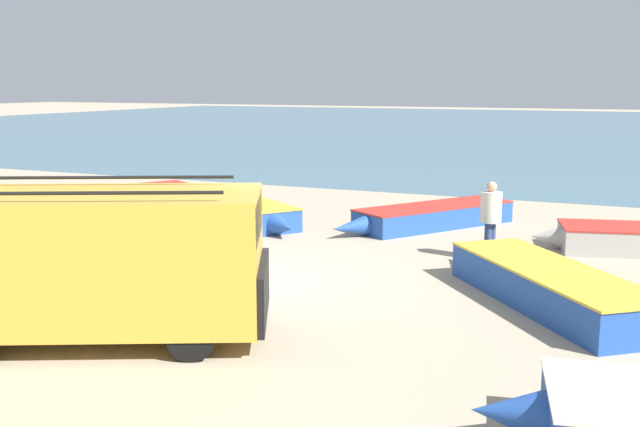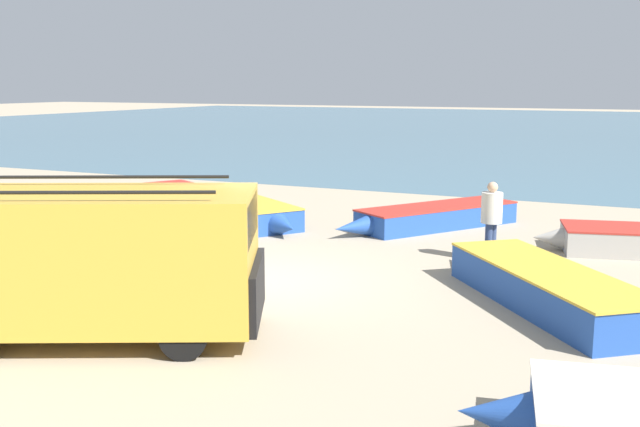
{
  "view_description": "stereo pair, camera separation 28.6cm",
  "coord_description": "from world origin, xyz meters",
  "px_view_note": "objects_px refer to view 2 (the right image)",
  "views": [
    {
      "loc": [
        6.58,
        -11.84,
        3.67
      ],
      "look_at": [
        0.41,
        2.07,
        1.0
      ],
      "focal_mm": 42.0,
      "sensor_mm": 36.0,
      "label": 1
    },
    {
      "loc": [
        6.84,
        -11.72,
        3.67
      ],
      "look_at": [
        0.41,
        2.07,
        1.0
      ],
      "focal_mm": 42.0,
      "sensor_mm": 36.0,
      "label": 2
    }
  ],
  "objects_px": {
    "parked_van": "(94,258)",
    "fishing_rowboat_2": "(250,213)",
    "fishing_rowboat_6": "(541,285)",
    "fisherman_1": "(492,214)",
    "fishing_rowboat_3": "(432,217)",
    "fisherman_2": "(11,235)",
    "fishing_rowboat_5": "(630,240)",
    "fishing_rowboat_0": "(150,194)"
  },
  "relations": [
    {
      "from": "fishing_rowboat_6",
      "to": "fisherman_1",
      "type": "bearing_deg",
      "value": -11.2
    },
    {
      "from": "fishing_rowboat_6",
      "to": "fishing_rowboat_0",
      "type": "bearing_deg",
      "value": 25.39
    },
    {
      "from": "fishing_rowboat_0",
      "to": "fishing_rowboat_2",
      "type": "height_order",
      "value": "fishing_rowboat_2"
    },
    {
      "from": "parked_van",
      "to": "fisherman_2",
      "type": "height_order",
      "value": "parked_van"
    },
    {
      "from": "fishing_rowboat_0",
      "to": "fisherman_2",
      "type": "distance_m",
      "value": 10.01
    },
    {
      "from": "fishing_rowboat_2",
      "to": "fishing_rowboat_6",
      "type": "bearing_deg",
      "value": 7.72
    },
    {
      "from": "fishing_rowboat_0",
      "to": "fishing_rowboat_3",
      "type": "bearing_deg",
      "value": -63.67
    },
    {
      "from": "fishing_rowboat_2",
      "to": "fisherman_2",
      "type": "distance_m",
      "value": 7.22
    },
    {
      "from": "fisherman_1",
      "to": "fishing_rowboat_2",
      "type": "bearing_deg",
      "value": -174.4
    },
    {
      "from": "fishing_rowboat_3",
      "to": "fishing_rowboat_0",
      "type": "bearing_deg",
      "value": -59.26
    },
    {
      "from": "parked_van",
      "to": "fishing_rowboat_3",
      "type": "relative_size",
      "value": 1.03
    },
    {
      "from": "fishing_rowboat_3",
      "to": "fishing_rowboat_5",
      "type": "xyz_separation_m",
      "value": [
        4.76,
        -0.99,
        0.01
      ]
    },
    {
      "from": "parked_van",
      "to": "fishing_rowboat_5",
      "type": "distance_m",
      "value": 11.43
    },
    {
      "from": "fisherman_2",
      "to": "fishing_rowboat_5",
      "type": "bearing_deg",
      "value": 130.5
    },
    {
      "from": "fishing_rowboat_0",
      "to": "fishing_rowboat_5",
      "type": "xyz_separation_m",
      "value": [
        13.95,
        -1.35,
        0.04
      ]
    },
    {
      "from": "fishing_rowboat_2",
      "to": "fishing_rowboat_5",
      "type": "relative_size",
      "value": 1.07
    },
    {
      "from": "fishing_rowboat_0",
      "to": "fisherman_2",
      "type": "bearing_deg",
      "value": -127.59
    },
    {
      "from": "parked_van",
      "to": "fishing_rowboat_2",
      "type": "height_order",
      "value": "parked_van"
    },
    {
      "from": "fishing_rowboat_3",
      "to": "fisherman_2",
      "type": "height_order",
      "value": "fisherman_2"
    },
    {
      "from": "fishing_rowboat_2",
      "to": "fishing_rowboat_6",
      "type": "distance_m",
      "value": 8.99
    },
    {
      "from": "parked_van",
      "to": "fisherman_1",
      "type": "relative_size",
      "value": 3.09
    },
    {
      "from": "fishing_rowboat_3",
      "to": "fishing_rowboat_2",
      "type": "bearing_deg",
      "value": -36.96
    },
    {
      "from": "parked_van",
      "to": "fishing_rowboat_0",
      "type": "distance_m",
      "value": 12.77
    },
    {
      "from": "fishing_rowboat_6",
      "to": "fishing_rowboat_5",
      "type": "bearing_deg",
      "value": -53.29
    },
    {
      "from": "fishing_rowboat_2",
      "to": "fishing_rowboat_3",
      "type": "relative_size",
      "value": 0.82
    },
    {
      "from": "parked_van",
      "to": "fishing_rowboat_3",
      "type": "distance_m",
      "value": 10.4
    },
    {
      "from": "fishing_rowboat_0",
      "to": "fishing_rowboat_2",
      "type": "bearing_deg",
      "value": -83.97
    },
    {
      "from": "parked_van",
      "to": "fishing_rowboat_5",
      "type": "bearing_deg",
      "value": 27.72
    },
    {
      "from": "fishing_rowboat_0",
      "to": "fishing_rowboat_3",
      "type": "distance_m",
      "value": 9.2
    },
    {
      "from": "fishing_rowboat_5",
      "to": "fishing_rowboat_2",
      "type": "bearing_deg",
      "value": -9.42
    },
    {
      "from": "fishing_rowboat_5",
      "to": "fishing_rowboat_6",
      "type": "bearing_deg",
      "value": 62.69
    },
    {
      "from": "fishing_rowboat_3",
      "to": "fishing_rowboat_6",
      "type": "bearing_deg",
      "value": 65.22
    },
    {
      "from": "fishing_rowboat_5",
      "to": "fishing_rowboat_6",
      "type": "height_order",
      "value": "fishing_rowboat_6"
    },
    {
      "from": "parked_van",
      "to": "fisherman_2",
      "type": "relative_size",
      "value": 3.11
    },
    {
      "from": "fishing_rowboat_0",
      "to": "fishing_rowboat_2",
      "type": "distance_m",
      "value": 5.16
    },
    {
      "from": "parked_van",
      "to": "fishing_rowboat_6",
      "type": "distance_m",
      "value": 7.22
    },
    {
      "from": "fishing_rowboat_3",
      "to": "fishing_rowboat_5",
      "type": "distance_m",
      "value": 4.86
    },
    {
      "from": "fishing_rowboat_5",
      "to": "fishing_rowboat_3",
      "type": "bearing_deg",
      "value": -25.1
    },
    {
      "from": "fishing_rowboat_6",
      "to": "fisherman_1",
      "type": "relative_size",
      "value": 2.98
    },
    {
      "from": "fishing_rowboat_3",
      "to": "fishing_rowboat_6",
      "type": "distance_m",
      "value": 6.72
    },
    {
      "from": "fisherman_1",
      "to": "fisherman_2",
      "type": "bearing_deg",
      "value": -124.27
    },
    {
      "from": "fishing_rowboat_6",
      "to": "fisherman_2",
      "type": "xyz_separation_m",
      "value": [
        -8.74,
        -3.08,
        0.67
      ]
    }
  ]
}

